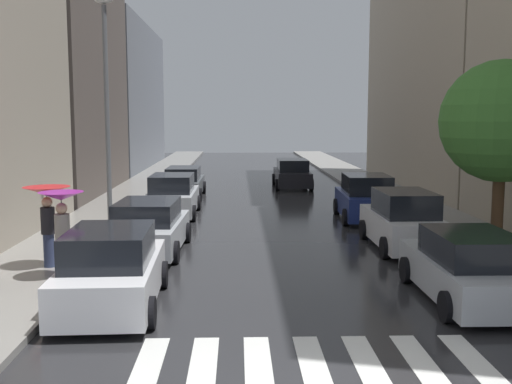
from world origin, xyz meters
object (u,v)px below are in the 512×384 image
Objects in this scene: parked_car_right_nearest at (469,268)px; pedestrian_foreground at (47,206)px; parked_car_right_third at (366,199)px; pedestrian_near_tree at (62,215)px; parked_car_left_nearest at (112,271)px; parked_car_left_third at (173,197)px; parked_car_right_second at (403,222)px; street_tree_right at (502,122)px; car_midroad at (292,174)px; lamp_post_left at (107,100)px; parked_car_left_second at (149,228)px; parked_car_left_fourth at (184,183)px.

pedestrian_foreground is (-9.98, 2.79, 1.02)m from parked_car_right_nearest.
parked_car_right_third is 2.01× the size of pedestrian_near_tree.
parked_car_left_nearest reaches higher than parked_car_right_nearest.
parked_car_left_third is at bearing 33.16° from parked_car_right_nearest.
parked_car_right_second is (0.01, 5.41, 0.10)m from parked_car_right_nearest.
parked_car_right_third is 0.75× the size of street_tree_right.
car_midroad is (-1.97, 16.22, -0.07)m from parked_car_right_second.
parked_car_right_nearest is at bearing -146.49° from parked_car_left_third.
lamp_post_left is at bearing 169.85° from street_tree_right.
parked_car_right_nearest is (7.72, -5.05, -0.01)m from parked_car_left_second.
parked_car_right_nearest is at bearing -90.02° from parked_car_left_nearest.
car_midroad is 2.23× the size of pedestrian_foreground.
lamp_post_left is (-9.40, 2.21, 3.74)m from parked_car_right_second.
parked_car_right_nearest is 0.57× the size of lamp_post_left.
parked_car_left_fourth is at bearing 0.70° from parked_car_left_third.
parked_car_right_second is at bearing -0.12° from parked_car_right_nearest.
parked_car_left_nearest is 0.99× the size of parked_car_right_nearest.
pedestrian_near_tree reaches higher than car_midroad.
car_midroad is at bearing -52.56° from pedestrian_foreground.
parked_car_left_second is at bearing 92.16° from parked_car_right_second.
parked_car_right_third is (7.69, 10.88, 0.02)m from parked_car_left_nearest.
street_tree_right is at bearing -120.61° from parked_car_left_third.
parked_car_left_third is 9.34m from pedestrian_foreground.
parked_car_left_second is 9.48m from parked_car_right_third.
lamp_post_left reaches higher than parked_car_left_third.
parked_car_right_second reaches higher than parked_car_left_fourth.
parked_car_left_nearest is 1.01× the size of parked_car_right_second.
parked_car_right_nearest is at bearing -155.51° from parked_car_left_fourth.
parked_car_left_second is at bearing -179.23° from parked_car_left_fourth.
parked_car_right_third is (7.71, -6.89, 0.11)m from parked_car_left_fourth.
parked_car_right_third is at bearing -81.22° from pedestrian_foreground.
lamp_post_left is at bearing -36.41° from pedestrian_foreground.
pedestrian_foreground is at bearing -168.50° from street_tree_right.
parked_car_left_second is at bearing -178.02° from street_tree_right.
street_tree_right reaches higher than parked_car_left_fourth.
parked_car_left_nearest reaches higher than parked_car_left_second.
lamp_post_left is at bearing 158.50° from parked_car_left_third.
lamp_post_left reaches higher than parked_car_left_fourth.
parked_car_right_nearest is 10.62m from parked_car_right_third.
parked_car_right_second is (7.73, 0.36, 0.09)m from parked_car_left_second.
parked_car_right_nearest is 6.92m from street_tree_right.
parked_car_left_fourth is 2.19× the size of pedestrian_foreground.
parked_car_left_third is 11.39m from car_midroad.
parked_car_left_fourth is 1.04× the size of parked_car_right_nearest.
pedestrian_foreground reaches higher than parked_car_left_third.
pedestrian_foreground is at bearing 130.31° from parked_car_right_third.
pedestrian_foreground is at bearing 34.53° from parked_car_left_nearest.
parked_car_left_nearest is 0.98× the size of parked_car_left_second.
parked_car_left_nearest is 17.76m from parked_car_left_fourth.
parked_car_right_second is at bearing 50.15° from pedestrian_near_tree.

